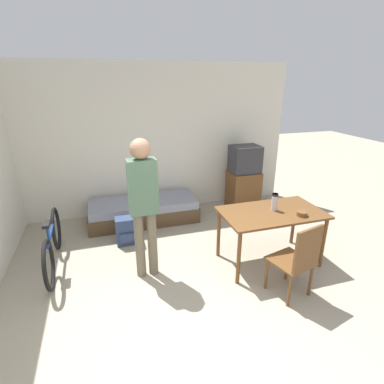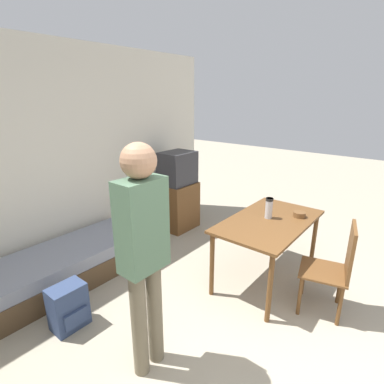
{
  "view_description": "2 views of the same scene",
  "coord_description": "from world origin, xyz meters",
  "views": [
    {
      "loc": [
        -0.81,
        -2.1,
        2.42
      ],
      "look_at": [
        0.34,
        1.67,
        0.91
      ],
      "focal_mm": 28.0,
      "sensor_mm": 36.0,
      "label": 1
    },
    {
      "loc": [
        -1.64,
        -0.22,
        2.07
      ],
      "look_at": [
        0.77,
        1.74,
        1.07
      ],
      "focal_mm": 28.0,
      "sensor_mm": 36.0,
      "label": 2
    }
  ],
  "objects": [
    {
      "name": "tv",
      "position": [
        1.73,
        2.82,
        0.6
      ],
      "size": [
        0.56,
        0.48,
        1.25
      ],
      "color": "brown",
      "rests_on": "ground_plane"
    },
    {
      "name": "bicycle",
      "position": [
        -1.58,
        1.8,
        0.33
      ],
      "size": [
        0.09,
        1.62,
        0.73
      ],
      "color": "black",
      "rests_on": "ground_plane"
    },
    {
      "name": "daybed",
      "position": [
        -0.22,
        2.82,
        0.2
      ],
      "size": [
        1.9,
        0.76,
        0.4
      ],
      "color": "#4C3823",
      "rests_on": "ground_plane"
    },
    {
      "name": "person_standing",
      "position": [
        -0.4,
        1.23,
        1.06
      ],
      "size": [
        0.34,
        0.24,
        1.79
      ],
      "color": "#6B604C",
      "rests_on": "ground_plane"
    },
    {
      "name": "dining_table",
      "position": [
        1.26,
        1.04,
        0.67
      ],
      "size": [
        1.35,
        0.78,
        0.76
      ],
      "color": "brown",
      "rests_on": "ground_plane"
    },
    {
      "name": "wall_back",
      "position": [
        0.0,
        3.31,
        1.35
      ],
      "size": [
        5.43,
        0.06,
        2.7
      ],
      "color": "silver",
      "rests_on": "ground_plane"
    },
    {
      "name": "mate_bowl",
      "position": [
        1.55,
        0.82,
        0.79
      ],
      "size": [
        0.13,
        0.13,
        0.06
      ],
      "color": "brown",
      "rests_on": "dining_table"
    },
    {
      "name": "ground_plane",
      "position": [
        0.0,
        0.0,
        0.0
      ],
      "size": [
        20.0,
        20.0,
        0.0
      ],
      "primitive_type": "plane",
      "color": "#9E937F"
    },
    {
      "name": "backpack",
      "position": [
        -0.58,
        2.11,
        0.21
      ],
      "size": [
        0.32,
        0.25,
        0.43
      ],
      "color": "navy",
      "rests_on": "ground_plane"
    },
    {
      "name": "wooden_chair",
      "position": [
        1.17,
        0.29,
        0.52
      ],
      "size": [
        0.53,
        0.53,
        0.95
      ],
      "color": "brown",
      "rests_on": "ground_plane"
    },
    {
      "name": "thermos_flask",
      "position": [
        1.3,
        1.08,
        0.89
      ],
      "size": [
        0.08,
        0.08,
        0.24
      ],
      "color": "#B7B7BC",
      "rests_on": "dining_table"
    }
  ]
}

